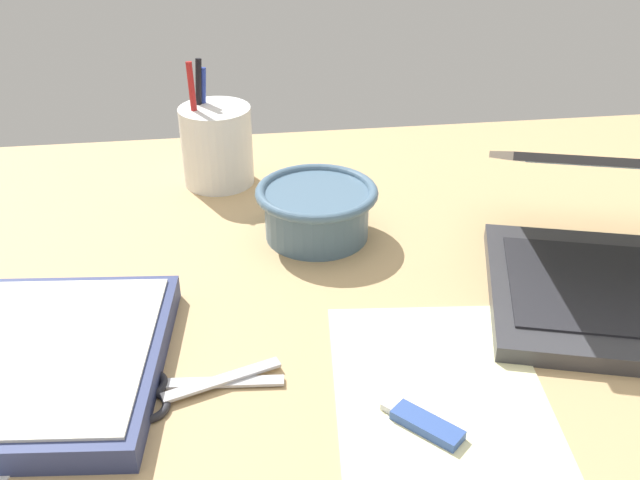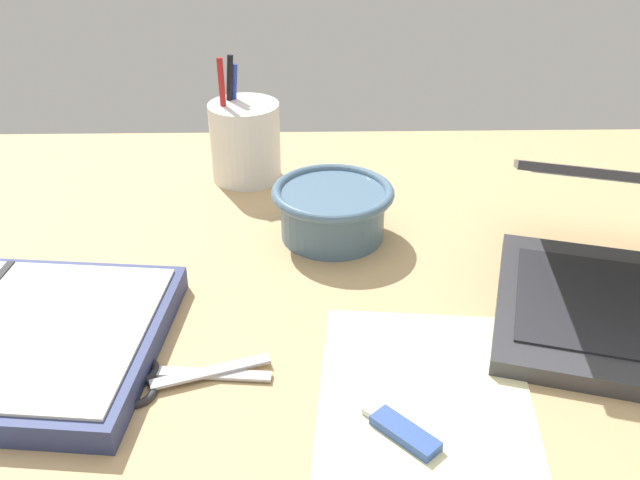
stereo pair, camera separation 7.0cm
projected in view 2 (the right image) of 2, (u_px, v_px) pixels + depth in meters
The scene contains 6 objects.
desk_top at pixel (305, 329), 70.96cm from camera, with size 140.00×100.00×2.00cm, color tan.
bowl at pixel (330, 209), 83.29cm from camera, with size 14.30×14.30×6.33cm.
pen_cup at pixel (242, 141), 96.38cm from camera, with size 9.48×9.48×16.81cm.
scissors at pixel (153, 379), 62.56cm from camera, with size 14.00×6.65×0.80cm.
paper_sheet_front at pixel (422, 410), 59.57cm from camera, with size 18.10×27.00×0.16cm, color #F4EFB2.
usb_drive at pixel (399, 432), 56.85cm from camera, with size 6.09×6.35×1.00cm.
Camera 2 is at (0.34, -56.80, 44.47)cm, focal length 40.00 mm.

